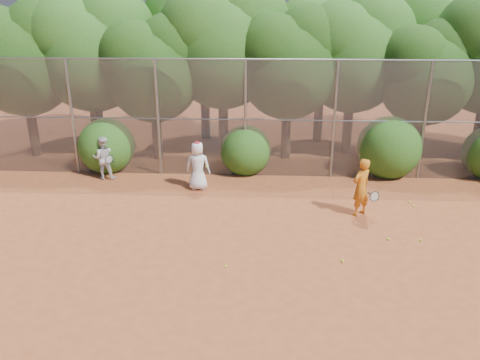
{
  "coord_description": "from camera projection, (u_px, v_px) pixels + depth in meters",
  "views": [
    {
      "loc": [
        -0.37,
        -9.6,
        5.57
      ],
      "look_at": [
        -1.0,
        2.5,
        1.1
      ],
      "focal_mm": 35.0,
      "sensor_mm": 36.0,
      "label": 1
    }
  ],
  "objects": [
    {
      "name": "tree_3",
      "position": [
        224.0,
        41.0,
        17.76
      ],
      "size": [
        4.89,
        4.26,
        6.7
      ],
      "color": "black",
      "rests_on": "ground"
    },
    {
      "name": "tree_2",
      "position": [
        154.0,
        65.0,
        17.22
      ],
      "size": [
        3.99,
        3.47,
        5.47
      ],
      "color": "black",
      "rests_on": "ground"
    },
    {
      "name": "tree_0",
      "position": [
        23.0,
        54.0,
        17.54
      ],
      "size": [
        4.38,
        3.81,
        6.0
      ],
      "color": "black",
      "rests_on": "ground"
    },
    {
      "name": "ball_2",
      "position": [
        343.0,
        261.0,
        10.89
      ],
      "size": [
        0.07,
        0.07,
        0.07
      ],
      "primitive_type": "sphere",
      "color": "#B6D827",
      "rests_on": "ground"
    },
    {
      "name": "ball_4",
      "position": [
        226.0,
        266.0,
        10.66
      ],
      "size": [
        0.07,
        0.07,
        0.07
      ],
      "primitive_type": "sphere",
      "color": "#B6D827",
      "rests_on": "ground"
    },
    {
      "name": "bush_2",
      "position": [
        389.0,
        145.0,
        16.23
      ],
      "size": [
        2.2,
        2.2,
        2.2
      ],
      "primitive_type": "sphere",
      "color": "#224F13",
      "rests_on": "ground"
    },
    {
      "name": "fence_back",
      "position": [
        271.0,
        118.0,
        15.82
      ],
      "size": [
        20.05,
        0.09,
        4.03
      ],
      "color": "gray",
      "rests_on": "ground"
    },
    {
      "name": "bush_1",
      "position": [
        246.0,
        148.0,
        16.55
      ],
      "size": [
        1.8,
        1.8,
        1.8
      ],
      "primitive_type": "sphere",
      "color": "#224F13",
      "rests_on": "ground"
    },
    {
      "name": "tree_11",
      "position": [
        324.0,
        44.0,
        19.33
      ],
      "size": [
        4.64,
        4.03,
        6.35
      ],
      "color": "black",
      "rests_on": "ground"
    },
    {
      "name": "ball_0",
      "position": [
        421.0,
        240.0,
        11.84
      ],
      "size": [
        0.07,
        0.07,
        0.07
      ],
      "primitive_type": "sphere",
      "color": "#B6D827",
      "rests_on": "ground"
    },
    {
      "name": "tree_5",
      "position": [
        355.0,
        50.0,
        17.83
      ],
      "size": [
        4.51,
        3.92,
        6.17
      ],
      "color": "black",
      "rests_on": "ground"
    },
    {
      "name": "bush_0",
      "position": [
        106.0,
        144.0,
        16.76
      ],
      "size": [
        2.0,
        2.0,
        2.0
      ],
      "primitive_type": "sphere",
      "color": "#224F13",
      "rests_on": "ground"
    },
    {
      "name": "ball_5",
      "position": [
        410.0,
        202.0,
        14.17
      ],
      "size": [
        0.07,
        0.07,
        0.07
      ],
      "primitive_type": "sphere",
      "color": "#B6D827",
      "rests_on": "ground"
    },
    {
      "name": "ball_3",
      "position": [
        388.0,
        239.0,
        11.91
      ],
      "size": [
        0.07,
        0.07,
        0.07
      ],
      "primitive_type": "sphere",
      "color": "#B6D827",
      "rests_on": "ground"
    },
    {
      "name": "ball_1",
      "position": [
        413.0,
        206.0,
        13.92
      ],
      "size": [
        0.07,
        0.07,
        0.07
      ],
      "primitive_type": "sphere",
      "color": "#B6D827",
      "rests_on": "ground"
    },
    {
      "name": "tree_1",
      "position": [
        93.0,
        47.0,
        17.8
      ],
      "size": [
        4.64,
        4.03,
        6.35
      ],
      "color": "black",
      "rests_on": "ground"
    },
    {
      "name": "player_teen",
      "position": [
        198.0,
        166.0,
        15.04
      ],
      "size": [
        0.78,
        0.51,
        1.61
      ],
      "rotation": [
        0.0,
        0.0,
        3.14
      ],
      "color": "white",
      "rests_on": "ground"
    },
    {
      "name": "tree_12",
      "position": [
        431.0,
        35.0,
        19.56
      ],
      "size": [
        5.02,
        4.37,
        6.88
      ],
      "color": "black",
      "rests_on": "ground"
    },
    {
      "name": "player_yellow",
      "position": [
        361.0,
        187.0,
        13.12
      ],
      "size": [
        0.87,
        0.69,
        1.68
      ],
      "rotation": [
        0.0,
        0.0,
        3.79
      ],
      "color": "#C96E17",
      "rests_on": "ground"
    },
    {
      "name": "tree_9",
      "position": [
        88.0,
        39.0,
        19.95
      ],
      "size": [
        4.83,
        4.2,
        6.62
      ],
      "color": "black",
      "rests_on": "ground"
    },
    {
      "name": "player_white",
      "position": [
        104.0,
        158.0,
        15.99
      ],
      "size": [
        0.87,
        0.76,
        1.5
      ],
      "rotation": [
        0.0,
        0.0,
        3.29
      ],
      "color": "silver",
      "rests_on": "ground"
    },
    {
      "name": "tree_10",
      "position": [
        205.0,
        31.0,
        19.8
      ],
      "size": [
        5.15,
        4.48,
        7.06
      ],
      "color": "black",
      "rests_on": "ground"
    },
    {
      "name": "tree_6",
      "position": [
        428.0,
        69.0,
        16.96
      ],
      "size": [
        3.86,
        3.36,
        5.29
      ],
      "color": "black",
      "rests_on": "ground"
    },
    {
      "name": "tree_4",
      "position": [
        290.0,
        60.0,
        17.3
      ],
      "size": [
        4.19,
        3.64,
        5.73
      ],
      "color": "black",
      "rests_on": "ground"
    },
    {
      "name": "ground",
      "position": [
        277.0,
        262.0,
        10.91
      ],
      "size": [
        80.0,
        80.0,
        0.0
      ],
      "primitive_type": "plane",
      "color": "brown",
      "rests_on": "ground"
    }
  ]
}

